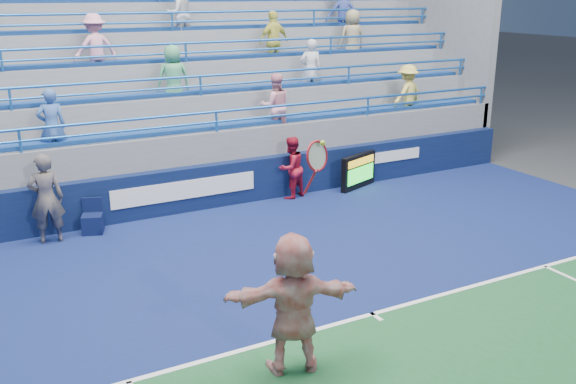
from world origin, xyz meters
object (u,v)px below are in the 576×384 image
serve_speed_board (358,171)px  judge_chair (93,222)px  line_judge (46,199)px  ball_girl (291,168)px  tennis_player (293,303)px

serve_speed_board → judge_chair: 7.13m
judge_chair → line_judge: size_ratio=0.40×
serve_speed_board → ball_girl: bearing=176.8°
judge_chair → ball_girl: size_ratio=0.48×
tennis_player → ball_girl: (3.75, 6.99, -0.23)m
serve_speed_board → ball_girl: 2.05m
serve_speed_board → ball_girl: ball_girl is taller
serve_speed_board → line_judge: size_ratio=0.68×
line_judge → ball_girl: bearing=-171.9°
judge_chair → serve_speed_board: bearing=0.4°
tennis_player → line_judge: (-2.27, 6.71, -0.06)m
ball_girl → judge_chair: bearing=-16.2°
serve_speed_board → judge_chair: (-7.13, -0.04, -0.23)m
serve_speed_board → tennis_player: bearing=-130.0°
tennis_player → ball_girl: bearing=61.8°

